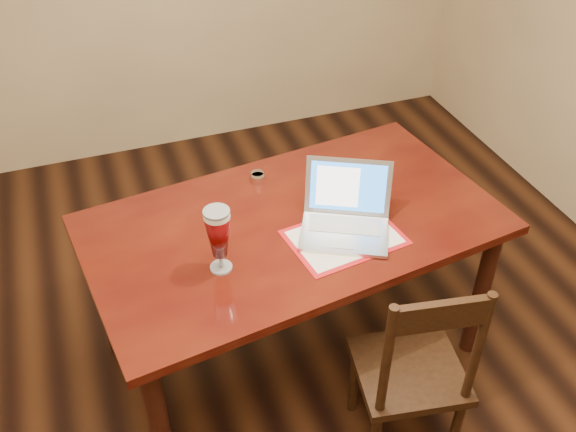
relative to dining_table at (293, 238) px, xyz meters
name	(u,v)px	position (x,y,z in m)	size (l,w,h in m)	color
ground	(272,415)	(-0.22, -0.34, -0.73)	(5.00, 5.00, 0.00)	black
room_shell	(263,52)	(-0.22, -0.34, 1.03)	(4.51, 5.01, 2.71)	tan
dining_table	(293,238)	(0.00, 0.00, 0.00)	(1.87, 1.21, 1.10)	#52170A
dining_chair	(413,372)	(0.27, -0.65, -0.26)	(0.49, 0.47, 1.00)	black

